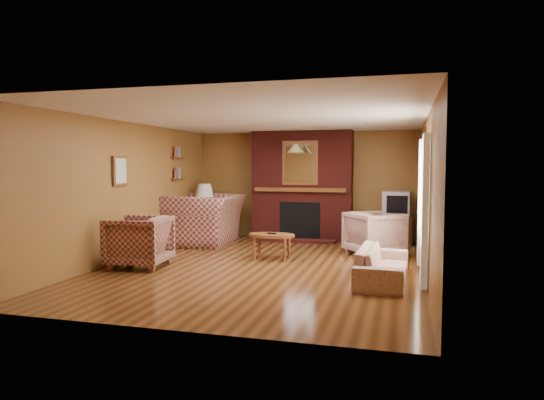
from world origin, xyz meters
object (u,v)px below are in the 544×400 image
(plaid_armchair, at_px, (139,241))
(crt_tv, at_px, (397,203))
(coffee_table, at_px, (272,237))
(side_table, at_px, (205,227))
(floral_armchair, at_px, (375,234))
(fireplace, at_px, (302,186))
(floral_sofa, at_px, (382,264))
(tv_stand, at_px, (397,230))
(plaid_loveseat, at_px, (206,219))
(table_lamp, at_px, (205,197))

(plaid_armchair, bearing_deg, crt_tv, 124.41)
(plaid_armchair, distance_m, coffee_table, 2.25)
(side_table, height_order, crt_tv, crt_tv)
(floral_armchair, height_order, side_table, floral_armchair)
(coffee_table, bearing_deg, fireplace, 88.97)
(fireplace, distance_m, floral_sofa, 4.16)
(floral_armchair, height_order, tv_stand, floral_armchair)
(crt_tv, bearing_deg, fireplace, 174.70)
(plaid_loveseat, xyz_separation_m, crt_tv, (3.90, 0.88, 0.35))
(plaid_loveseat, xyz_separation_m, floral_sofa, (3.75, -2.51, -0.27))
(plaid_loveseat, bearing_deg, floral_sofa, 53.93)
(floral_sofa, xyz_separation_m, floral_armchair, (-0.23, 2.02, 0.16))
(plaid_armchair, relative_size, floral_armchair, 1.03)
(plaid_loveseat, distance_m, tv_stand, 4.00)
(coffee_table, bearing_deg, tv_stand, 46.67)
(table_lamp, xyz_separation_m, crt_tv, (4.15, 0.34, -0.08))
(floral_armchair, bearing_deg, plaid_armchair, 80.85)
(floral_armchair, bearing_deg, tv_stand, -53.64)
(plaid_loveseat, distance_m, floral_sofa, 4.52)
(fireplace, bearing_deg, plaid_loveseat, -149.97)
(plaid_armchair, height_order, side_table, plaid_armchair)
(fireplace, distance_m, side_table, 2.35)
(plaid_loveseat, relative_size, crt_tv, 2.67)
(crt_tv, bearing_deg, side_table, -175.26)
(side_table, height_order, table_lamp, table_lamp)
(floral_sofa, height_order, crt_tv, crt_tv)
(floral_armchair, xyz_separation_m, coffee_table, (-1.72, -0.84, -0.02))
(fireplace, relative_size, plaid_loveseat, 1.52)
(fireplace, height_order, table_lamp, fireplace)
(crt_tv, bearing_deg, plaid_armchair, -139.60)
(tv_stand, bearing_deg, floral_sofa, -98.07)
(side_table, distance_m, crt_tv, 4.20)
(coffee_table, bearing_deg, side_table, 137.73)
(floral_sofa, xyz_separation_m, crt_tv, (0.15, 3.39, 0.62))
(tv_stand, bearing_deg, crt_tv, -95.54)
(fireplace, height_order, tv_stand, fireplace)
(fireplace, relative_size, coffee_table, 2.94)
(floral_sofa, relative_size, floral_armchair, 1.88)
(plaid_armchair, bearing_deg, floral_sofa, 84.22)
(coffee_table, distance_m, tv_stand, 3.05)
(plaid_armchair, height_order, floral_sofa, plaid_armchair)
(plaid_loveseat, bearing_deg, coffee_table, 51.28)
(table_lamp, xyz_separation_m, tv_stand, (4.15, 0.35, -0.63))
(plaid_armchair, bearing_deg, coffee_table, 115.99)
(table_lamp, bearing_deg, floral_armchair, -15.23)
(plaid_armchair, bearing_deg, fireplace, 145.53)
(fireplace, bearing_deg, floral_sofa, -62.05)
(coffee_table, bearing_deg, plaid_armchair, -148.02)
(table_lamp, height_order, tv_stand, table_lamp)
(plaid_armchair, xyz_separation_m, side_table, (-0.15, 3.06, -0.13))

